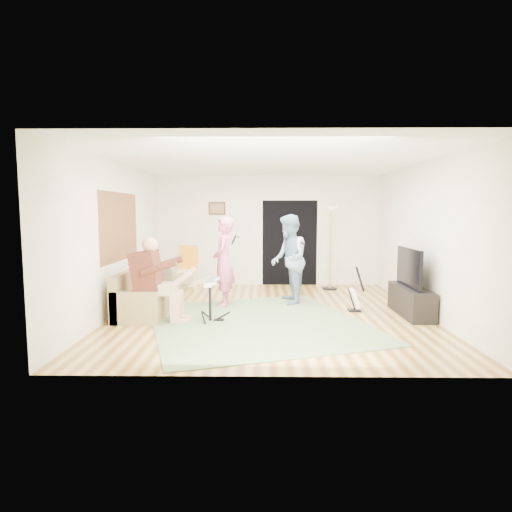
{
  "coord_description": "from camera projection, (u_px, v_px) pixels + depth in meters",
  "views": [
    {
      "loc": [
        -0.14,
        -7.59,
        1.83
      ],
      "look_at": [
        -0.25,
        0.3,
        1.0
      ],
      "focal_mm": 30.0,
      "sensor_mm": 36.0,
      "label": 1
    }
  ],
  "objects": [
    {
      "name": "microphone",
      "position": [
        234.0,
        240.0,
        8.18
      ],
      "size": [
        0.06,
        0.06,
        0.24
      ],
      "primitive_type": null,
      "color": "black",
      "rests_on": "singer"
    },
    {
      "name": "window_blinds",
      "position": [
        120.0,
        227.0,
        7.82
      ],
      "size": [
        0.0,
        2.05,
        2.05
      ],
      "primitive_type": "plane",
      "rotation": [
        1.57,
        0.0,
        1.57
      ],
      "color": "brown",
      "rests_on": "walls"
    },
    {
      "name": "ceiling",
      "position": [
        270.0,
        161.0,
        7.46
      ],
      "size": [
        6.0,
        6.0,
        0.0
      ],
      "primitive_type": "plane",
      "rotation": [
        3.14,
        0.0,
        0.0
      ],
      "color": "white",
      "rests_on": "walls"
    },
    {
      "name": "dining_chair",
      "position": [
        188.0,
        275.0,
        9.86
      ],
      "size": [
        0.45,
        0.48,
        1.04
      ],
      "rotation": [
        0.0,
        0.0,
        0.03
      ],
      "color": "beige",
      "rests_on": "floor"
    },
    {
      "name": "drummer",
      "position": [
        158.0,
        289.0,
        7.1
      ],
      "size": [
        0.92,
        0.51,
        1.41
      ],
      "color": "#572618",
      "rests_on": "sofa"
    },
    {
      "name": "walls",
      "position": [
        270.0,
        238.0,
        7.6
      ],
      "size": [
        5.5,
        6.0,
        2.7
      ],
      "primitive_type": null,
      "color": "#EEE5CF",
      "rests_on": "floor"
    },
    {
      "name": "area_rug",
      "position": [
        257.0,
        322.0,
        7.05
      ],
      "size": [
        4.27,
        4.48,
        0.02
      ],
      "primitive_type": "cube",
      "rotation": [
        0.0,
        0.0,
        0.31
      ],
      "color": "#5C7446",
      "rests_on": "floor"
    },
    {
      "name": "picture_frame",
      "position": [
        217.0,
        208.0,
        10.53
      ],
      "size": [
        0.42,
        0.03,
        0.32
      ],
      "primitive_type": "cube",
      "color": "#3F2314",
      "rests_on": "walls"
    },
    {
      "name": "guitarist",
      "position": [
        289.0,
        259.0,
        8.43
      ],
      "size": [
        0.73,
        0.91,
        1.77
      ],
      "primitive_type": "imported",
      "rotation": [
        0.0,
        0.0,
        -1.5
      ],
      "color": "#6E89A1",
      "rests_on": "floor"
    },
    {
      "name": "torchiere_lamp",
      "position": [
        331.0,
        233.0,
        9.97
      ],
      "size": [
        0.35,
        0.35,
        1.95
      ],
      "color": "black",
      "rests_on": "floor"
    },
    {
      "name": "singer",
      "position": [
        224.0,
        262.0,
        8.23
      ],
      "size": [
        0.43,
        0.64,
        1.73
      ],
      "primitive_type": "imported",
      "rotation": [
        0.0,
        0.0,
        -1.59
      ],
      "color": "#CE5979",
      "rests_on": "floor"
    },
    {
      "name": "doorway",
      "position": [
        290.0,
        243.0,
        10.6
      ],
      "size": [
        2.1,
        0.0,
        2.1
      ],
      "primitive_type": "plane",
      "rotation": [
        1.57,
        0.0,
        0.0
      ],
      "color": "black",
      "rests_on": "walls"
    },
    {
      "name": "television",
      "position": [
        409.0,
        267.0,
        7.51
      ],
      "size": [
        0.06,
        1.14,
        0.68
      ],
      "primitive_type": "cube",
      "color": "black",
      "rests_on": "tv_cabinet"
    },
    {
      "name": "guitar_spare",
      "position": [
        355.0,
        299.0,
        7.84
      ],
      "size": [
        0.3,
        0.27,
        0.83
      ],
      "color": "black",
      "rests_on": "floor"
    },
    {
      "name": "floor",
      "position": [
        269.0,
        313.0,
        7.74
      ],
      "size": [
        6.0,
        6.0,
        0.0
      ],
      "primitive_type": "plane",
      "color": "brown",
      "rests_on": "ground"
    },
    {
      "name": "guitar_held",
      "position": [
        299.0,
        243.0,
        8.4
      ],
      "size": [
        0.14,
        0.6,
        0.26
      ],
      "primitive_type": null,
      "rotation": [
        0.0,
        0.0,
        0.03
      ],
      "color": "white",
      "rests_on": "guitarist"
    },
    {
      "name": "tv_cabinet",
      "position": [
        411.0,
        301.0,
        7.57
      ],
      "size": [
        0.4,
        1.4,
        0.5
      ],
      "primitive_type": "cube",
      "color": "black",
      "rests_on": "floor"
    },
    {
      "name": "drum_kit",
      "position": [
        210.0,
        303.0,
        7.11
      ],
      "size": [
        0.39,
        0.7,
        0.72
      ],
      "color": "black",
      "rests_on": "floor"
    },
    {
      "name": "sofa",
      "position": [
        144.0,
        298.0,
        7.78
      ],
      "size": [
        0.79,
        1.92,
        0.78
      ],
      "color": "olive",
      "rests_on": "floor"
    }
  ]
}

